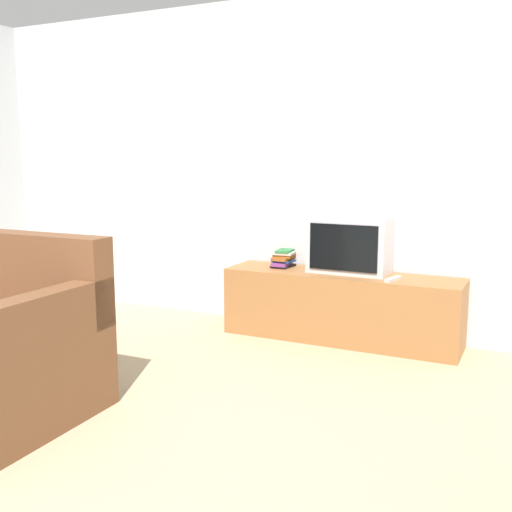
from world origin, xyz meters
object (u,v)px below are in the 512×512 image
tv_stand (341,307)px  television (349,245)px  remote_on_stand (393,279)px  book_stack (283,259)px

tv_stand → television: 0.47m
remote_on_stand → book_stack: bearing=170.6°
tv_stand → remote_on_stand: remote_on_stand is taller
television → remote_on_stand: television is taller
book_stack → remote_on_stand: book_stack is taller
television → remote_on_stand: bearing=-23.5°
remote_on_stand → television: bearing=156.5°
tv_stand → television: (0.04, 0.06, 0.46)m
book_stack → tv_stand: bearing=-5.8°
book_stack → remote_on_stand: (0.90, -0.15, -0.06)m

